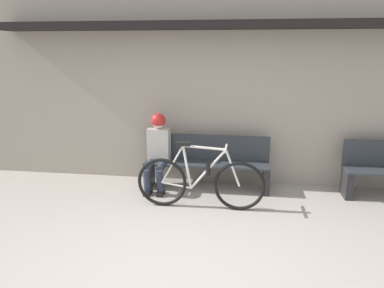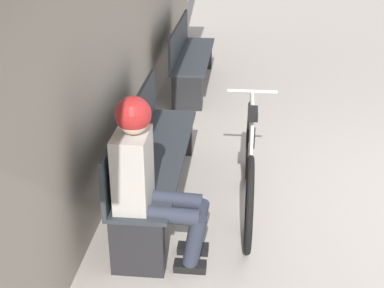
{
  "view_description": "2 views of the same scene",
  "coord_description": "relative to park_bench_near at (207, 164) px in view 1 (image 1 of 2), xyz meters",
  "views": [
    {
      "loc": [
        0.56,
        -3.38,
        2.15
      ],
      "look_at": [
        -0.17,
        1.67,
        0.86
      ],
      "focal_mm": 35.0,
      "sensor_mm": 36.0,
      "label": 1
    },
    {
      "loc": [
        -3.78,
        1.52,
        2.31
      ],
      "look_at": [
        -0.03,
        1.89,
        0.55
      ],
      "focal_mm": 50.0,
      "sensor_mm": 36.0,
      "label": 2
    }
  ],
  "objects": [
    {
      "name": "park_bench_near",
      "position": [
        0.0,
        0.0,
        0.0
      ],
      "size": [
        1.94,
        0.42,
        0.84
      ],
      "color": "#2D3338",
      "rests_on": "ground_plane"
    },
    {
      "name": "storefront_wall",
      "position": [
        0.01,
        0.4,
        1.26
      ],
      "size": [
        12.0,
        0.56,
        3.2
      ],
      "color": "#9E9384",
      "rests_on": "ground_plane"
    },
    {
      "name": "ground_plane",
      "position": [
        0.01,
        -2.22,
        -0.4
      ],
      "size": [
        24.0,
        24.0,
        0.0
      ],
      "primitive_type": "plane",
      "color": "#ADA399"
    },
    {
      "name": "bicycle",
      "position": [
        -0.01,
        -0.78,
        -0.02
      ],
      "size": [
        1.77,
        0.4,
        0.94
      ],
      "color": "black",
      "rests_on": "ground_plane"
    },
    {
      "name": "person_seated",
      "position": [
        -0.76,
        -0.11,
        0.28
      ],
      "size": [
        0.34,
        0.61,
        1.2
      ],
      "color": "#2D3342",
      "rests_on": "ground_plane"
    }
  ]
}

